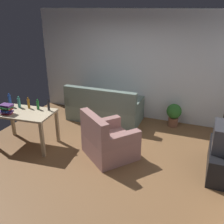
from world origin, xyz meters
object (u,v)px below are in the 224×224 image
(book_stack, at_px, (6,109))
(tv_stand, at_px, (221,160))
(bottle_tall, at_px, (19,103))
(bottle_blue, at_px, (10,101))
(desk, at_px, (24,117))
(bottle_amber, at_px, (29,104))
(armchair, at_px, (108,141))
(bottle_dark, at_px, (49,105))
(bottle_green, at_px, (38,105))
(potted_plant, at_px, (174,113))
(couch, at_px, (104,109))

(book_stack, bearing_deg, tv_stand, 9.34)
(bottle_tall, bearing_deg, book_stack, -89.17)
(bottle_blue, relative_size, book_stack, 1.02)
(desk, height_order, bottle_amber, bottle_amber)
(armchair, xyz_separation_m, bottle_amber, (-1.78, -0.01, 0.54))
(tv_stand, bearing_deg, book_stack, 99.34)
(bottle_tall, xyz_separation_m, bottle_dark, (0.67, 0.09, 0.00))
(bottle_tall, height_order, book_stack, bottle_tall)
(bottle_blue, height_order, bottle_tall, bottle_blue)
(bottle_green, bearing_deg, potted_plant, 36.01)
(potted_plant, height_order, armchair, armchair)
(desk, relative_size, bottle_green, 5.76)
(bottle_amber, bearing_deg, armchair, 0.48)
(bottle_blue, relative_size, bottle_amber, 1.22)
(tv_stand, distance_m, bottle_amber, 3.90)
(bottle_blue, height_order, book_stack, bottle_blue)
(tv_stand, relative_size, bottle_amber, 4.61)
(desk, bearing_deg, bottle_dark, 25.28)
(tv_stand, height_order, armchair, armchair)
(bottle_amber, xyz_separation_m, bottle_green, (0.22, 0.02, -0.01))
(couch, height_order, bottle_amber, bottle_amber)
(tv_stand, height_order, potted_plant, potted_plant)
(tv_stand, relative_size, desk, 0.87)
(couch, relative_size, bottle_blue, 6.41)
(armchair, bearing_deg, bottle_blue, 40.77)
(desk, distance_m, book_stack, 0.38)
(desk, xyz_separation_m, bottle_amber, (-0.03, 0.21, 0.21))
(armchair, relative_size, bottle_blue, 4.21)
(bottle_dark, bearing_deg, book_stack, -145.27)
(tv_stand, distance_m, book_stack, 4.16)
(couch, relative_size, armchair, 1.52)
(armchair, distance_m, book_stack, 2.11)
(potted_plant, distance_m, bottle_amber, 3.38)
(couch, height_order, book_stack, book_stack)
(potted_plant, relative_size, bottle_amber, 2.39)
(potted_plant, bearing_deg, bottle_blue, -148.95)
(book_stack, bearing_deg, potted_plant, 37.49)
(potted_plant, bearing_deg, bottle_green, -143.99)
(bottle_dark, distance_m, book_stack, 0.81)
(potted_plant, bearing_deg, book_stack, -142.51)
(armchair, relative_size, book_stack, 4.28)
(tv_stand, relative_size, bottle_tall, 4.46)
(tv_stand, height_order, bottle_blue, bottle_blue)
(armchair, relative_size, bottle_green, 5.61)
(desk, bearing_deg, tv_stand, 1.40)
(potted_plant, xyz_separation_m, bottle_amber, (-2.76, -1.87, 0.53))
(bottle_blue, bearing_deg, bottle_amber, 7.67)
(armchair, xyz_separation_m, bottle_dark, (-1.32, 0.04, 0.55))
(bottle_amber, bearing_deg, couch, 56.20)
(bottle_blue, relative_size, bottle_tall, 1.18)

